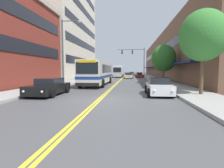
# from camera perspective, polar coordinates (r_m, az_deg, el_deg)

# --- Properties ---
(ground_plane) EXTENTS (240.00, 240.00, 0.00)m
(ground_plane) POSITION_cam_1_polar(r_m,az_deg,el_deg) (48.78, 3.76, 2.26)
(ground_plane) COLOR #4C4C4F
(sidewalk_left) EXTENTS (3.28, 106.00, 0.18)m
(sidewalk_left) POSITION_cam_1_polar(r_m,az_deg,el_deg) (49.61, -4.52, 2.40)
(sidewalk_left) COLOR #9E9B96
(sidewalk_left) RESTS_ON ground_plane
(sidewalk_right) EXTENTS (3.28, 106.00, 0.18)m
(sidewalk_right) POSITION_cam_1_polar(r_m,az_deg,el_deg) (48.99, 12.14, 2.28)
(sidewalk_right) COLOR #9E9B96
(sidewalk_right) RESTS_ON ground_plane
(centre_line) EXTENTS (0.34, 106.00, 0.01)m
(centre_line) POSITION_cam_1_polar(r_m,az_deg,el_deg) (48.78, 3.76, 2.27)
(centre_line) COLOR yellow
(centre_line) RESTS_ON ground_plane
(office_tower_left) EXTENTS (12.08, 25.85, 23.89)m
(office_tower_left) POSITION_cam_1_polar(r_m,az_deg,el_deg) (45.51, -16.80, 17.05)
(office_tower_left) COLOR beige
(office_tower_left) RESTS_ON ground_plane
(storefront_row_right) EXTENTS (9.10, 68.00, 10.50)m
(storefront_row_right) POSITION_cam_1_polar(r_m,az_deg,el_deg) (50.00, 19.02, 8.09)
(storefront_row_right) COLOR brown
(storefront_row_right) RESTS_ON ground_plane
(city_bus) EXTENTS (2.91, 11.48, 3.08)m
(city_bus) POSITION_cam_1_polar(r_m,az_deg,el_deg) (23.61, -4.64, 3.98)
(city_bus) COLOR silver
(city_bus) RESTS_ON ground_plane
(car_black_parked_left_near) EXTENTS (2.14, 4.79, 1.35)m
(car_black_parked_left_near) POSITION_cam_1_polar(r_m,az_deg,el_deg) (14.87, -19.83, -0.94)
(car_black_parked_left_near) COLOR black
(car_black_parked_left_near) RESTS_ON ground_plane
(car_dark_grey_parked_left_mid) EXTENTS (1.99, 4.83, 1.22)m
(car_dark_grey_parked_left_mid) POSITION_cam_1_polar(r_m,az_deg,el_deg) (41.72, -2.69, 2.66)
(car_dark_grey_parked_left_mid) COLOR #38383D
(car_dark_grey_parked_left_mid) RESTS_ON ground_plane
(car_white_parked_right_foreground) EXTENTS (1.99, 4.17, 1.40)m
(car_white_parked_right_foreground) POSITION_cam_1_polar(r_m,az_deg,el_deg) (14.45, 15.00, -0.94)
(car_white_parked_right_foreground) COLOR white
(car_white_parked_right_foreground) RESTS_ON ground_plane
(car_red_parked_right_mid) EXTENTS (2.03, 4.23, 1.34)m
(car_red_parked_right_mid) POSITION_cam_1_polar(r_m,az_deg,el_deg) (47.68, 8.93, 2.91)
(car_red_parked_right_mid) COLOR maroon
(car_red_parked_right_mid) RESTS_ON ground_plane
(car_slate_blue_moving_lead) EXTENTS (2.08, 4.81, 1.26)m
(car_slate_blue_moving_lead) POSITION_cam_1_polar(r_m,az_deg,el_deg) (66.01, 6.38, 3.38)
(car_slate_blue_moving_lead) COLOR #475675
(car_slate_blue_moving_lead) RESTS_ON ground_plane
(car_champagne_moving_second) EXTENTS (2.10, 4.53, 1.37)m
(car_champagne_moving_second) POSITION_cam_1_polar(r_m,az_deg,el_deg) (41.19, 5.44, 2.69)
(car_champagne_moving_second) COLOR beige
(car_champagne_moving_second) RESTS_ON ground_plane
(box_truck) EXTENTS (2.64, 7.61, 3.08)m
(box_truck) POSITION_cam_1_polar(r_m,az_deg,el_deg) (47.86, 2.05, 4.16)
(box_truck) COLOR #B7B7BC
(box_truck) RESTS_ON ground_plane
(traffic_signal_mast) EXTENTS (6.34, 0.38, 7.26)m
(traffic_signal_mast) POSITION_cam_1_polar(r_m,az_deg,el_deg) (42.87, 7.71, 8.80)
(traffic_signal_mast) COLOR #47474C
(traffic_signal_mast) RESTS_ON ground_plane
(street_lamp_left_near) EXTENTS (2.30, 0.28, 7.39)m
(street_lamp_left_near) POSITION_cam_1_polar(r_m,az_deg,el_deg) (19.99, -14.90, 11.44)
(street_lamp_left_near) COLOR #47474C
(street_lamp_left_near) RESTS_ON ground_plane
(street_tree_right_near) EXTENTS (3.47, 3.47, 6.27)m
(street_tree_right_near) POSITION_cam_1_polar(r_m,az_deg,el_deg) (15.00, 27.62, 13.78)
(street_tree_right_near) COLOR brown
(street_tree_right_near) RESTS_ON sidewalk_right
(street_tree_right_mid) EXTENTS (3.59, 3.59, 5.55)m
(street_tree_right_mid) POSITION_cam_1_polar(r_m,az_deg,el_deg) (27.12, 16.54, 8.12)
(street_tree_right_mid) COLOR brown
(street_tree_right_mid) RESTS_ON sidewalk_right
(fire_hydrant) EXTENTS (0.31, 0.23, 0.87)m
(fire_hydrant) POSITION_cam_1_polar(r_m,az_deg,el_deg) (25.37, 14.91, 1.31)
(fire_hydrant) COLOR #B7B7BC
(fire_hydrant) RESTS_ON sidewalk_right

